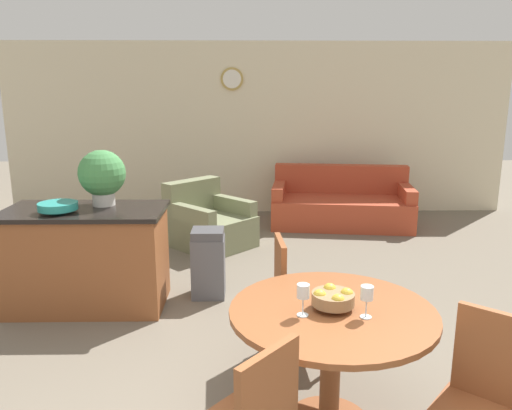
{
  "coord_description": "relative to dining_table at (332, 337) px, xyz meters",
  "views": [
    {
      "loc": [
        -0.17,
        -1.91,
        1.98
      ],
      "look_at": [
        -0.09,
        2.45,
        0.96
      ],
      "focal_mm": 35.0,
      "sensor_mm": 36.0,
      "label": 1
    }
  ],
  "objects": [
    {
      "name": "potted_plant",
      "position": [
        -1.81,
        1.9,
        0.62
      ],
      "size": [
        0.43,
        0.43,
        0.51
      ],
      "color": "beige",
      "rests_on": "kitchen_island"
    },
    {
      "name": "dining_chair_far_side",
      "position": [
        -0.13,
        0.81,
        -0.08
      ],
      "size": [
        0.45,
        0.45,
        0.93
      ],
      "rotation": [
        0.0,
        0.0,
        4.78
      ],
      "color": "brown",
      "rests_on": "ground_plane"
    },
    {
      "name": "wall_back",
      "position": [
        -0.32,
        5.43,
        0.76
      ],
      "size": [
        8.0,
        0.09,
        2.7
      ],
      "color": "beige",
      "rests_on": "ground_plane"
    },
    {
      "name": "teal_bowl",
      "position": [
        -2.13,
        1.63,
        0.4
      ],
      "size": [
        0.34,
        0.34,
        0.09
      ],
      "color": "teal",
      "rests_on": "kitchen_island"
    },
    {
      "name": "dining_table",
      "position": [
        0.0,
        0.0,
        0.0
      ],
      "size": [
        1.18,
        1.18,
        0.76
      ],
      "color": "brown",
      "rests_on": "ground_plane"
    },
    {
      "name": "trash_bin",
      "position": [
        -0.86,
        1.97,
        -0.26
      ],
      "size": [
        0.32,
        0.3,
        0.67
      ],
      "color": "#56565B",
      "rests_on": "ground_plane"
    },
    {
      "name": "wine_glass_left",
      "position": [
        -0.18,
        -0.08,
        0.31
      ],
      "size": [
        0.07,
        0.07,
        0.18
      ],
      "color": "silver",
      "rests_on": "dining_table"
    },
    {
      "name": "wine_glass_right",
      "position": [
        0.16,
        -0.11,
        0.31
      ],
      "size": [
        0.07,
        0.07,
        0.18
      ],
      "color": "silver",
      "rests_on": "dining_table"
    },
    {
      "name": "armchair",
      "position": [
        -0.99,
        3.58,
        -0.31
      ],
      "size": [
        1.24,
        1.24,
        0.82
      ],
      "rotation": [
        0.0,
        0.0,
        0.79
      ],
      "color": "#7A7F5B",
      "rests_on": "ground_plane"
    },
    {
      "name": "couch",
      "position": [
        0.91,
        4.59,
        -0.3
      ],
      "size": [
        2.11,
        1.23,
        0.85
      ],
      "rotation": [
        0.0,
        0.0,
        -0.12
      ],
      "color": "#B24228",
      "rests_on": "ground_plane"
    },
    {
      "name": "dining_chair_near_right",
      "position": [
        0.67,
        -0.48,
        -0.08
      ],
      "size": [
        0.59,
        0.59,
        0.93
      ],
      "rotation": [
        0.0,
        0.0,
        8.71
      ],
      "color": "brown",
      "rests_on": "ground_plane"
    },
    {
      "name": "fruit_bowl",
      "position": [
        0.0,
        -0.0,
        0.24
      ],
      "size": [
        0.24,
        0.24,
        0.12
      ],
      "color": "olive",
      "rests_on": "dining_table"
    },
    {
      "name": "kitchen_island",
      "position": [
        -1.95,
        1.76,
        -0.12
      ],
      "size": [
        1.44,
        0.76,
        0.93
      ],
      "color": "brown",
      "rests_on": "ground_plane"
    }
  ]
}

